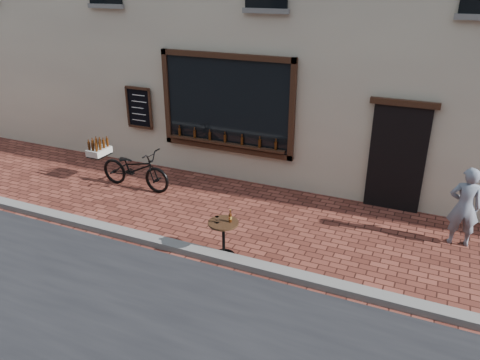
% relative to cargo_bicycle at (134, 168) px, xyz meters
% --- Properties ---
extents(ground, '(90.00, 90.00, 0.00)m').
position_rel_cargo_bicycle_xyz_m(ground, '(3.63, -2.12, -0.48)').
color(ground, '#4E2119').
rests_on(ground, ground).
extents(kerb, '(90.00, 0.25, 0.12)m').
position_rel_cargo_bicycle_xyz_m(kerb, '(3.63, -1.92, -0.42)').
color(kerb, slate).
rests_on(kerb, ground).
extents(cargo_bicycle, '(2.09, 0.67, 1.01)m').
position_rel_cargo_bicycle_xyz_m(cargo_bicycle, '(0.00, 0.00, 0.00)').
color(cargo_bicycle, black).
rests_on(cargo_bicycle, ground).
extents(bistro_table, '(0.53, 0.53, 0.90)m').
position_rel_cargo_bicycle_xyz_m(bistro_table, '(3.14, -1.77, -0.00)').
color(bistro_table, black).
rests_on(bistro_table, ground).
extents(pedestrian, '(0.58, 0.42, 1.50)m').
position_rel_cargo_bicycle_xyz_m(pedestrian, '(6.85, 0.35, 0.26)').
color(pedestrian, slate).
rests_on(pedestrian, ground).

